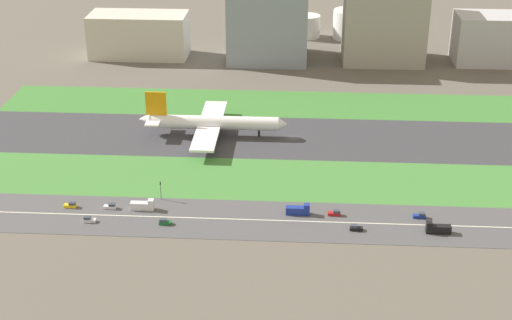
{
  "coord_description": "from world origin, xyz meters",
  "views": [
    {
      "loc": [
        2.83,
        -302.71,
        130.96
      ],
      "look_at": [
        -13.7,
        -36.5,
        6.0
      ],
      "focal_mm": 53.15,
      "sensor_mm": 36.0,
      "label": 1
    }
  ],
  "objects_px": {
    "car_0": "(335,213)",
    "fuel_tank_west": "(265,26)",
    "airliner": "(210,123)",
    "truck_1": "(143,205)",
    "hangar_building": "(268,12)",
    "fuel_tank_centre": "(307,26)",
    "car_2": "(71,205)",
    "office_tower": "(384,16)",
    "car_1": "(420,216)",
    "car_5": "(356,228)",
    "fuel_tank_east": "(352,24)",
    "truck_0": "(438,229)",
    "terminal_building": "(139,35)",
    "traffic_light": "(161,189)",
    "cargo_warehouse": "(503,39)",
    "car_3": "(89,220)",
    "truck_2": "(298,210)",
    "car_4": "(110,206)",
    "car_6": "(165,222)"
  },
  "relations": [
    {
      "from": "car_0",
      "to": "fuel_tank_west",
      "type": "xyz_separation_m",
      "value": [
        -36.53,
        227.0,
        5.79
      ]
    },
    {
      "from": "car_1",
      "to": "fuel_tank_east",
      "type": "distance_m",
      "value": 227.47
    },
    {
      "from": "car_0",
      "to": "traffic_light",
      "type": "relative_size",
      "value": 0.61
    },
    {
      "from": "traffic_light",
      "to": "fuel_tank_east",
      "type": "bearing_deg",
      "value": 69.79
    },
    {
      "from": "car_0",
      "to": "terminal_building",
      "type": "xyz_separation_m",
      "value": [
        -106.06,
        182.0,
        11.37
      ]
    },
    {
      "from": "car_1",
      "to": "truck_0",
      "type": "height_order",
      "value": "truck_0"
    },
    {
      "from": "truck_0",
      "to": "terminal_building",
      "type": "relative_size",
      "value": 0.15
    },
    {
      "from": "car_6",
      "to": "terminal_building",
      "type": "xyz_separation_m",
      "value": [
        -47.31,
        192.0,
        11.37
      ]
    },
    {
      "from": "truck_0",
      "to": "fuel_tank_west",
      "type": "distance_m",
      "value": 247.39
    },
    {
      "from": "terminal_building",
      "to": "fuel_tank_east",
      "type": "relative_size",
      "value": 2.38
    },
    {
      "from": "cargo_warehouse",
      "to": "terminal_building",
      "type": "bearing_deg",
      "value": 180.0
    },
    {
      "from": "airliner",
      "to": "truck_1",
      "type": "height_order",
      "value": "airliner"
    },
    {
      "from": "car_2",
      "to": "car_5",
      "type": "height_order",
      "value": "same"
    },
    {
      "from": "car_4",
      "to": "cargo_warehouse",
      "type": "xyz_separation_m",
      "value": [
        178.69,
        182.0,
        12.67
      ]
    },
    {
      "from": "car_6",
      "to": "car_3",
      "type": "distance_m",
      "value": 26.53
    },
    {
      "from": "car_1",
      "to": "hangar_building",
      "type": "relative_size",
      "value": 0.08
    },
    {
      "from": "traffic_light",
      "to": "office_tower",
      "type": "height_order",
      "value": "office_tower"
    },
    {
      "from": "car_3",
      "to": "fuel_tank_centre",
      "type": "bearing_deg",
      "value": -107.56
    },
    {
      "from": "car_3",
      "to": "fuel_tank_centre",
      "type": "relative_size",
      "value": 0.27
    },
    {
      "from": "office_tower",
      "to": "cargo_warehouse",
      "type": "distance_m",
      "value": 67.44
    },
    {
      "from": "car_3",
      "to": "hangar_building",
      "type": "height_order",
      "value": "hangar_building"
    },
    {
      "from": "car_3",
      "to": "traffic_light",
      "type": "height_order",
      "value": "traffic_light"
    },
    {
      "from": "truck_1",
      "to": "fuel_tank_east",
      "type": "relative_size",
      "value": 0.36
    },
    {
      "from": "car_0",
      "to": "fuel_tank_west",
      "type": "height_order",
      "value": "fuel_tank_west"
    },
    {
      "from": "car_5",
      "to": "fuel_tank_centre",
      "type": "relative_size",
      "value": 0.27
    },
    {
      "from": "car_4",
      "to": "airliner",
      "type": "bearing_deg",
      "value": 67.56
    },
    {
      "from": "car_0",
      "to": "fuel_tank_east",
      "type": "xyz_separation_m",
      "value": [
        17.44,
        227.0,
        7.83
      ]
    },
    {
      "from": "hangar_building",
      "to": "fuel_tank_centre",
      "type": "bearing_deg",
      "value": 63.97
    },
    {
      "from": "car_2",
      "to": "office_tower",
      "type": "distance_m",
      "value": 223.14
    },
    {
      "from": "car_2",
      "to": "car_5",
      "type": "xyz_separation_m",
      "value": [
        101.34,
        -10.0,
        0.0
      ]
    },
    {
      "from": "car_1",
      "to": "car_4",
      "type": "bearing_deg",
      "value": 180.0
    },
    {
      "from": "truck_0",
      "to": "office_tower",
      "type": "distance_m",
      "value": 193.47
    },
    {
      "from": "car_2",
      "to": "car_4",
      "type": "relative_size",
      "value": 1.0
    },
    {
      "from": "truck_0",
      "to": "terminal_building",
      "type": "distance_m",
      "value": 238.03
    },
    {
      "from": "airliner",
      "to": "fuel_tank_centre",
      "type": "relative_size",
      "value": 3.92
    },
    {
      "from": "truck_2",
      "to": "fuel_tank_west",
      "type": "xyz_separation_m",
      "value": [
        -23.76,
        227.0,
        5.04
      ]
    },
    {
      "from": "truck_0",
      "to": "car_4",
      "type": "height_order",
      "value": "truck_0"
    },
    {
      "from": "car_5",
      "to": "office_tower",
      "type": "height_order",
      "value": "office_tower"
    },
    {
      "from": "truck_0",
      "to": "truck_2",
      "type": "bearing_deg",
      "value": -12.01
    },
    {
      "from": "car_6",
      "to": "car_2",
      "type": "distance_m",
      "value": 37.18
    },
    {
      "from": "car_1",
      "to": "car_2",
      "type": "relative_size",
      "value": 1.0
    },
    {
      "from": "fuel_tank_centre",
      "to": "hangar_building",
      "type": "bearing_deg",
      "value": -116.03
    },
    {
      "from": "car_5",
      "to": "car_2",
      "type": "bearing_deg",
      "value": -5.64
    },
    {
      "from": "fuel_tank_west",
      "to": "fuel_tank_centre",
      "type": "bearing_deg",
      "value": 0.0
    },
    {
      "from": "fuel_tank_west",
      "to": "car_5",
      "type": "bearing_deg",
      "value": -79.64
    },
    {
      "from": "car_1",
      "to": "cargo_warehouse",
      "type": "relative_size",
      "value": 0.08
    },
    {
      "from": "terminal_building",
      "to": "fuel_tank_centre",
      "type": "relative_size",
      "value": 3.33
    },
    {
      "from": "airliner",
      "to": "car_5",
      "type": "height_order",
      "value": "airliner"
    },
    {
      "from": "terminal_building",
      "to": "fuel_tank_east",
      "type": "distance_m",
      "value": 131.5
    },
    {
      "from": "hangar_building",
      "to": "car_6",
      "type": "bearing_deg",
      "value": -97.85
    }
  ]
}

